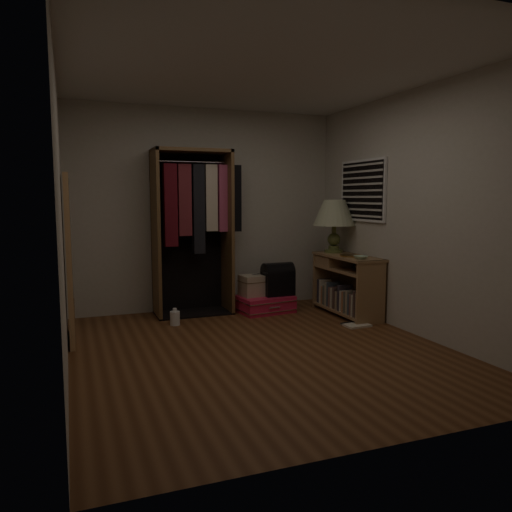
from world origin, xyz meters
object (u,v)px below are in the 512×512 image
(open_wardrobe, at_px, (195,217))
(train_case, at_px, (256,285))
(white_jug, at_px, (175,318))
(black_bag, at_px, (278,278))
(floor_mirror, at_px, (69,259))
(console_bookshelf, at_px, (345,283))
(table_lamp, at_px, (334,214))
(pink_suitcase, at_px, (265,304))

(open_wardrobe, distance_m, train_case, 1.16)
(open_wardrobe, relative_size, white_jug, 10.35)
(open_wardrobe, distance_m, black_bag, 1.31)
(floor_mirror, distance_m, white_jug, 1.38)
(console_bookshelf, bearing_deg, floor_mirror, -179.19)
(train_case, relative_size, black_bag, 1.01)
(black_bag, bearing_deg, train_case, 164.15)
(table_lamp, bearing_deg, console_bookshelf, -90.88)
(table_lamp, bearing_deg, floor_mirror, -173.72)
(floor_mirror, xyz_separation_m, white_jug, (1.12, 0.25, -0.77))
(pink_suitcase, bearing_deg, train_case, 142.93)
(train_case, bearing_deg, white_jug, -172.58)
(open_wardrobe, height_order, train_case, open_wardrobe)
(floor_mirror, bearing_deg, pink_suitcase, 12.12)
(table_lamp, bearing_deg, open_wardrobe, 166.75)
(floor_mirror, distance_m, black_bag, 2.59)
(black_bag, relative_size, table_lamp, 0.59)
(open_wardrobe, xyz_separation_m, table_lamp, (1.75, -0.41, 0.03))
(table_lamp, relative_size, white_jug, 3.60)
(floor_mirror, distance_m, train_case, 2.35)
(console_bookshelf, relative_size, floor_mirror, 0.66)
(console_bookshelf, xyz_separation_m, open_wardrobe, (-1.74, 0.72, 0.83))
(console_bookshelf, xyz_separation_m, black_bag, (-0.73, 0.44, 0.04))
(open_wardrobe, bearing_deg, console_bookshelf, -22.53)
(pink_suitcase, bearing_deg, table_lamp, -16.22)
(pink_suitcase, bearing_deg, black_bag, -10.73)
(open_wardrobe, bearing_deg, white_jug, -126.35)
(open_wardrobe, xyz_separation_m, black_bag, (1.01, -0.28, -0.79))
(pink_suitcase, bearing_deg, open_wardrobe, 155.07)
(console_bookshelf, xyz_separation_m, floor_mirror, (-3.24, -0.05, 0.46))
(train_case, distance_m, table_lamp, 1.37)
(table_lamp, bearing_deg, train_case, 168.67)
(open_wardrobe, height_order, pink_suitcase, open_wardrobe)
(open_wardrobe, relative_size, train_case, 4.77)
(black_bag, bearing_deg, table_lamp, -12.09)
(console_bookshelf, bearing_deg, pink_suitcase, 153.30)
(train_case, bearing_deg, table_lamp, -19.35)
(white_jug, bearing_deg, table_lamp, 2.84)
(pink_suitcase, xyz_separation_m, black_bag, (0.17, -0.01, 0.32))
(pink_suitcase, bearing_deg, white_jug, -175.63)
(console_bookshelf, height_order, white_jug, console_bookshelf)
(open_wardrobe, xyz_separation_m, white_jug, (-0.38, -0.52, -1.13))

